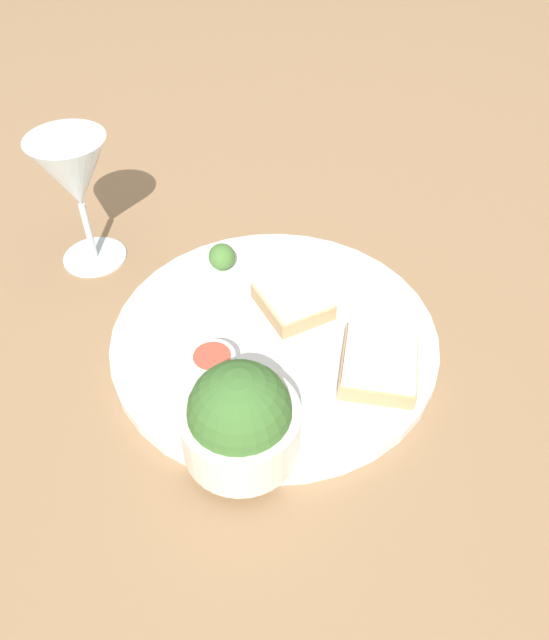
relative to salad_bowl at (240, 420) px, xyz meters
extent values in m
plane|color=#93704C|center=(0.12, -0.08, -0.05)|extent=(4.00, 4.00, 0.00)
cylinder|color=white|center=(0.12, -0.08, -0.05)|extent=(0.34, 0.34, 0.01)
cylinder|color=silver|center=(0.00, 0.00, -0.01)|extent=(0.10, 0.10, 0.05)
sphere|color=#3D6B2D|center=(0.00, 0.00, 0.01)|extent=(0.09, 0.09, 0.09)
cylinder|color=white|center=(0.08, 0.00, -0.02)|extent=(0.04, 0.04, 0.03)
cylinder|color=#D14C38|center=(0.08, 0.00, -0.01)|extent=(0.04, 0.04, 0.01)
cube|color=tan|center=(0.03, -0.15, -0.03)|extent=(0.11, 0.10, 0.02)
cube|color=#F4E5C1|center=(0.03, -0.15, -0.02)|extent=(0.10, 0.10, 0.01)
cube|color=tan|center=(0.15, -0.11, -0.03)|extent=(0.08, 0.07, 0.02)
cube|color=#F4E5C1|center=(0.15, -0.11, -0.02)|extent=(0.08, 0.07, 0.01)
cylinder|color=silver|center=(0.33, 0.08, -0.05)|extent=(0.08, 0.08, 0.01)
cylinder|color=silver|center=(0.33, 0.08, -0.01)|extent=(0.01, 0.01, 0.07)
cone|color=silver|center=(0.33, 0.08, 0.07)|extent=(0.09, 0.09, 0.08)
sphere|color=#477533|center=(0.24, -0.06, -0.02)|extent=(0.03, 0.03, 0.03)
camera|label=1|loc=(-0.30, 0.08, 0.43)|focal=35.00mm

